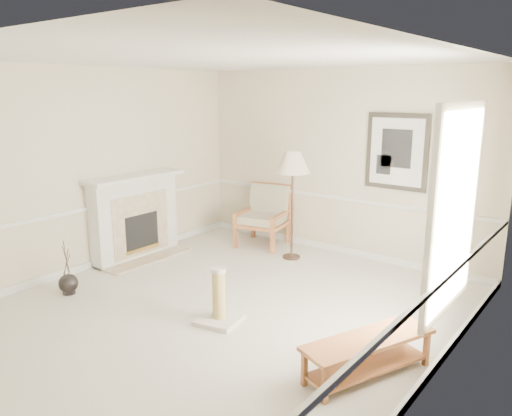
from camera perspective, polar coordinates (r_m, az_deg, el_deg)
The scene contains 8 objects.
ground at distance 6.16m, azimuth -3.62°, elevation -11.31°, with size 5.50×5.50×0.00m, color silver.
room at distance 5.61m, azimuth -2.31°, elevation 6.16°, with size 5.04×5.54×2.92m.
fireplace at distance 7.96m, azimuth -13.61°, elevation -1.05°, with size 0.64×1.64×1.31m.
floor_vase at distance 6.93m, azimuth -20.65°, elevation -8.13°, with size 0.25×0.25×0.72m.
armchair at distance 8.45m, azimuth 1.08°, elevation -0.51°, with size 0.91×0.95×1.01m.
floor_lamp at distance 7.54m, azimuth 4.24°, elevation 4.91°, with size 0.59×0.59×1.68m.
bench at distance 4.84m, azimuth 12.68°, elevation -15.58°, with size 0.87×1.37×0.38m.
scratching_post at distance 5.73m, azimuth -4.24°, elevation -11.04°, with size 0.54×0.54×0.65m.
Camera 1 is at (3.71, -4.20, 2.56)m, focal length 35.00 mm.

